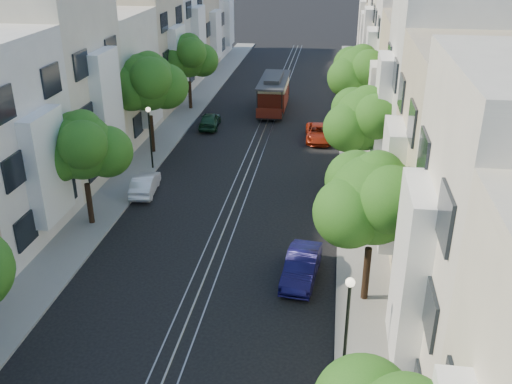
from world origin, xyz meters
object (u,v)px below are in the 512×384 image
at_px(lamp_west, 150,129).
at_px(parked_car_w_mid, 145,184).
at_px(tree_e_d, 361,73).
at_px(tree_w_c, 149,83).
at_px(tree_e_b, 375,202).
at_px(parked_car_w_far, 210,120).
at_px(tree_w_b, 83,148).
at_px(parked_car_e_far, 319,133).
at_px(tree_w_d, 189,57).
at_px(cable_car, 274,92).
at_px(tree_e_c, 365,121).
at_px(lamp_east, 348,314).
at_px(parked_car_e_mid, 301,266).

relative_size(lamp_west, parked_car_w_mid, 1.15).
bearing_deg(parked_car_w_mid, tree_e_d, -141.94).
bearing_deg(lamp_west, tree_w_c, 105.75).
distance_m(tree_e_b, parked_car_w_mid, 16.43).
bearing_deg(parked_car_w_far, tree_e_d, 174.87).
xyz_separation_m(tree_w_b, parked_car_e_far, (11.54, 15.37, -3.82)).
bearing_deg(parked_car_w_far, tree_w_d, -64.41).
bearing_deg(tree_e_d, parked_car_e_far, -150.37).
relative_size(tree_e_d, cable_car, 0.92).
bearing_deg(cable_car, tree_e_c, -67.20).
relative_size(tree_w_c, lamp_west, 1.71).
bearing_deg(tree_e_d, lamp_west, -146.50).
xyz_separation_m(tree_w_b, cable_car, (7.28, 22.71, -2.71)).
xyz_separation_m(lamp_east, lamp_west, (-12.60, 18.00, 0.00)).
xyz_separation_m(tree_e_b, tree_w_d, (-14.40, 27.00, -0.13)).
distance_m(tree_w_c, parked_car_w_mid, 8.16).
bearing_deg(tree_e_b, tree_e_d, 90.00).
height_order(lamp_west, parked_car_w_mid, lamp_west).
relative_size(tree_w_b, lamp_west, 1.51).
bearing_deg(parked_car_e_far, cable_car, 116.35).
height_order(tree_e_b, parked_car_w_far, tree_e_b).
height_order(tree_e_c, lamp_east, tree_e_c).
height_order(lamp_east, parked_car_w_mid, lamp_east).
height_order(tree_e_b, tree_e_c, tree_e_b).
relative_size(tree_e_c, cable_car, 0.88).
distance_m(tree_w_d, lamp_west, 14.11).
distance_m(tree_e_c, cable_car, 18.39).
height_order(parked_car_e_mid, parked_car_w_far, parked_car_e_mid).
height_order(tree_w_d, parked_car_e_mid, tree_w_d).
bearing_deg(tree_w_b, parked_car_w_mid, 70.51).
height_order(tree_w_c, lamp_west, tree_w_c).
xyz_separation_m(parked_car_e_mid, parked_car_w_far, (-8.80, 20.90, -0.03)).
bearing_deg(tree_w_b, tree_e_c, 22.62).
distance_m(tree_w_d, parked_car_e_far, 13.90).
distance_m(tree_e_b, parked_car_e_far, 20.99).
bearing_deg(parked_car_e_far, parked_car_w_far, 164.47).
bearing_deg(tree_w_b, tree_e_b, -19.15).
relative_size(tree_e_d, parked_car_w_mid, 1.89).
xyz_separation_m(tree_e_d, tree_w_d, (-14.40, 5.00, -0.27)).
distance_m(tree_e_c, lamp_west, 13.82).
bearing_deg(tree_e_b, cable_car, 104.41).
distance_m(tree_w_d, lamp_east, 34.73).
height_order(tree_e_b, lamp_west, tree_e_b).
distance_m(tree_w_b, cable_car, 24.00).
relative_size(tree_w_c, parked_car_e_far, 1.71).
bearing_deg(tree_e_c, tree_w_d, 131.99).
height_order(tree_w_c, tree_w_d, tree_w_c).
bearing_deg(cable_car, tree_w_b, -108.06).
bearing_deg(tree_w_d, parked_car_w_mid, -85.02).
bearing_deg(tree_e_b, tree_w_d, 118.07).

